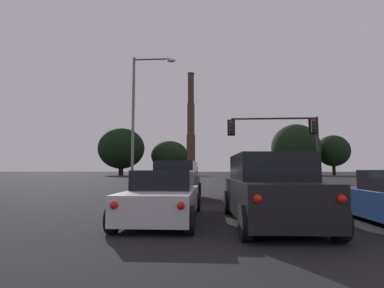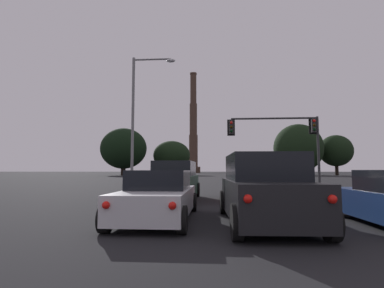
# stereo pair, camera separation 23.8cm
# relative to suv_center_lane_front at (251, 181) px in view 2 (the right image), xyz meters

# --- Properties ---
(suv_center_lane_front) EXTENTS (2.11, 4.91, 1.86)m
(suv_center_lane_front) POSITION_rel_suv_center_lane_front_xyz_m (0.00, 0.00, 0.00)
(suv_center_lane_front) COLOR maroon
(suv_center_lane_front) RESTS_ON ground_plane
(suv_center_lane_second) EXTENTS (2.26, 4.96, 1.86)m
(suv_center_lane_second) POSITION_rel_suv_center_lane_front_xyz_m (-0.42, -6.36, 0.00)
(suv_center_lane_second) COLOR black
(suv_center_lane_second) RESTS_ON ground_plane
(sedan_left_lane_second) EXTENTS (1.99, 4.71, 1.43)m
(sedan_left_lane_second) POSITION_rel_suv_center_lane_front_xyz_m (-3.35, -5.83, -0.23)
(sedan_left_lane_second) COLOR silver
(sedan_left_lane_second) RESTS_ON ground_plane
(suv_left_lane_front) EXTENTS (2.22, 4.95, 1.86)m
(suv_left_lane_front) POSITION_rel_suv_center_lane_front_xyz_m (-3.63, -0.15, 0.00)
(suv_left_lane_front) COLOR #0F3823
(suv_left_lane_front) RESTS_ON ground_plane
(traffic_light_overhead_right) EXTENTS (6.85, 0.50, 5.41)m
(traffic_light_overhead_right) POSITION_rel_suv_center_lane_front_xyz_m (3.63, 8.00, 3.29)
(traffic_light_overhead_right) COLOR #2D2D30
(traffic_light_overhead_right) RESTS_ON ground_plane
(street_lamp) EXTENTS (3.13, 0.36, 9.55)m
(street_lamp) POSITION_rel_suv_center_lane_front_xyz_m (-7.05, 6.12, 4.88)
(street_lamp) COLOR slate
(street_lamp) RESTS_ON ground_plane
(smokestack) EXTENTS (7.40, 7.40, 54.16)m
(smokestack) POSITION_rel_suv_center_lane_front_xyz_m (-12.52, 143.82, 20.32)
(smokestack) COLOR #3C2B22
(smokestack) RESTS_ON ground_plane
(treeline_right_mid) EXTENTS (12.88, 11.60, 13.20)m
(treeline_right_mid) POSITION_rel_suv_center_lane_front_xyz_m (-26.90, 67.27, 6.60)
(treeline_right_mid) COLOR black
(treeline_right_mid) RESTS_ON ground_plane
(treeline_left_mid) EXTENTS (13.30, 11.97, 14.08)m
(treeline_left_mid) POSITION_rel_suv_center_lane_front_xyz_m (21.41, 69.02, 6.54)
(treeline_left_mid) COLOR black
(treeline_left_mid) RESTS_ON ground_plane
(treeline_far_right) EXTENTS (11.07, 9.97, 10.24)m
(treeline_far_right) POSITION_rel_suv_center_lane_front_xyz_m (-14.36, 74.57, 4.99)
(treeline_far_right) COLOR black
(treeline_far_right) RESTS_ON ground_plane
(treeline_far_left) EXTENTS (9.25, 8.33, 11.38)m
(treeline_far_left) POSITION_rel_suv_center_lane_front_xyz_m (32.79, 72.53, 6.04)
(treeline_far_left) COLOR black
(treeline_far_left) RESTS_ON ground_plane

